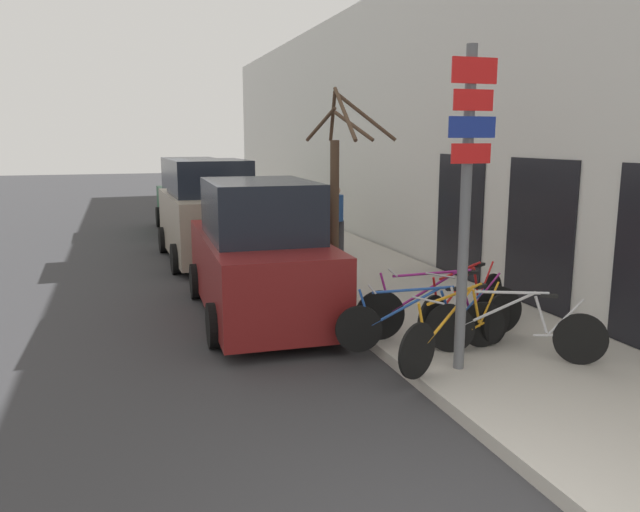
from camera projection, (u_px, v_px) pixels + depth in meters
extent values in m
plane|color=#333335|center=(221.00, 263.00, 14.63)|extent=(80.00, 80.00, 0.00)
cube|color=#ADA89E|center=(296.00, 237.00, 18.02)|extent=(3.20, 32.00, 0.15)
cube|color=silver|center=(353.00, 125.00, 17.95)|extent=(0.20, 32.00, 6.50)
cube|color=black|center=(539.00, 234.00, 10.06)|extent=(0.03, 1.69, 2.42)
cube|color=black|center=(459.00, 216.00, 12.39)|extent=(0.03, 1.69, 2.42)
cylinder|color=#595B60|center=(465.00, 213.00, 7.19)|extent=(0.13, 0.13, 3.76)
cube|color=red|center=(475.00, 70.00, 6.83)|extent=(0.56, 0.02, 0.28)
cube|color=red|center=(473.00, 100.00, 6.89)|extent=(0.49, 0.02, 0.23)
cube|color=navy|center=(472.00, 127.00, 6.94)|extent=(0.59, 0.02, 0.24)
cube|color=red|center=(471.00, 153.00, 7.00)|extent=(0.50, 0.02, 0.22)
cylinder|color=black|center=(450.00, 328.00, 8.04)|extent=(0.55, 0.39, 0.64)
cylinder|color=black|center=(580.00, 339.00, 7.60)|extent=(0.55, 0.39, 0.64)
cylinder|color=#B7B7BC|center=(498.00, 309.00, 7.82)|extent=(0.75, 0.53, 0.53)
cylinder|color=#B7B7BC|center=(506.00, 292.00, 7.75)|extent=(0.86, 0.61, 0.08)
cylinder|color=#B7B7BC|center=(541.00, 314.00, 7.68)|extent=(0.18, 0.14, 0.46)
cylinder|color=#B7B7BC|center=(557.00, 335.00, 7.67)|extent=(0.47, 0.34, 0.08)
cylinder|color=#B7B7BC|center=(565.00, 318.00, 7.61)|extent=(0.36, 0.26, 0.52)
cylinder|color=#B7B7BC|center=(457.00, 308.00, 7.97)|extent=(0.17, 0.13, 0.56)
cube|color=black|center=(549.00, 296.00, 7.61)|extent=(0.21, 0.18, 0.04)
cylinder|color=#99999E|center=(464.00, 288.00, 7.89)|extent=(0.27, 0.38, 0.02)
cylinder|color=black|center=(417.00, 351.00, 7.15)|extent=(0.61, 0.33, 0.67)
cylinder|color=black|center=(496.00, 320.00, 8.38)|extent=(0.61, 0.33, 0.67)
cylinder|color=orange|center=(451.00, 314.00, 7.55)|extent=(0.90, 0.48, 0.55)
cylinder|color=orange|center=(456.00, 294.00, 7.57)|extent=(1.05, 0.56, 0.09)
cylinder|color=orange|center=(476.00, 307.00, 7.96)|extent=(0.20, 0.13, 0.48)
cylinder|color=orange|center=(484.00, 323.00, 8.16)|extent=(0.57, 0.31, 0.08)
cylinder|color=orange|center=(489.00, 304.00, 8.18)|extent=(0.43, 0.24, 0.54)
cylinder|color=orange|center=(422.00, 325.00, 7.16)|extent=(0.20, 0.12, 0.58)
cube|color=black|center=(481.00, 286.00, 7.97)|extent=(0.21, 0.16, 0.04)
cylinder|color=#99999E|center=(428.00, 300.00, 7.17)|extent=(0.22, 0.40, 0.02)
cylinder|color=black|center=(359.00, 329.00, 8.04)|extent=(0.61, 0.15, 0.62)
cylinder|color=black|center=(483.00, 325.00, 8.23)|extent=(0.61, 0.15, 0.62)
cylinder|color=#1E4799|center=(406.00, 306.00, 8.06)|extent=(0.92, 0.22, 0.51)
cylinder|color=#1E4799|center=(413.00, 290.00, 8.03)|extent=(1.07, 0.24, 0.08)
cylinder|color=#1E4799|center=(447.00, 307.00, 8.13)|extent=(0.20, 0.07, 0.45)
cylinder|color=#1E4799|center=(461.00, 324.00, 8.20)|extent=(0.58, 0.14, 0.08)
cylinder|color=#1E4799|center=(468.00, 308.00, 8.16)|extent=(0.43, 0.11, 0.50)
cylinder|color=#1E4799|center=(365.00, 309.00, 8.00)|extent=(0.20, 0.07, 0.53)
cube|color=black|center=(454.00, 289.00, 8.09)|extent=(0.21, 0.12, 0.04)
cylinder|color=#99999E|center=(372.00, 289.00, 7.97)|extent=(0.11, 0.44, 0.02)
cylinder|color=black|center=(380.00, 315.00, 8.53)|extent=(0.69, 0.15, 0.70)
cylinder|color=black|center=(498.00, 311.00, 8.76)|extent=(0.69, 0.15, 0.70)
cylinder|color=#8C1E72|center=(426.00, 291.00, 8.55)|extent=(0.95, 0.20, 0.57)
cylinder|color=#8C1E72|center=(432.00, 273.00, 8.52)|extent=(1.10, 0.22, 0.09)
cylinder|color=#8C1E72|center=(464.00, 291.00, 8.64)|extent=(0.21, 0.07, 0.50)
cylinder|color=#8C1E72|center=(478.00, 310.00, 8.71)|extent=(0.59, 0.13, 0.08)
cylinder|color=#8C1E72|center=(484.00, 292.00, 8.68)|extent=(0.45, 0.10, 0.56)
cylinder|color=#8C1E72|center=(386.00, 294.00, 8.48)|extent=(0.20, 0.07, 0.60)
cube|color=black|center=(471.00, 272.00, 8.60)|extent=(0.21, 0.11, 0.04)
cylinder|color=#99999E|center=(393.00, 273.00, 8.44)|extent=(0.10, 0.44, 0.02)
cylinder|color=black|center=(432.00, 320.00, 8.30)|extent=(0.61, 0.39, 0.69)
cylinder|color=black|center=(491.00, 296.00, 9.61)|extent=(0.61, 0.39, 0.69)
cylinder|color=red|center=(457.00, 288.00, 8.73)|extent=(0.86, 0.55, 0.57)
cylinder|color=red|center=(461.00, 271.00, 8.75)|extent=(1.00, 0.63, 0.09)
cylinder|color=red|center=(476.00, 283.00, 9.16)|extent=(0.20, 0.14, 0.49)
cylinder|color=red|center=(482.00, 298.00, 9.38)|extent=(0.54, 0.35, 0.08)
cylinder|color=red|center=(486.00, 281.00, 9.40)|extent=(0.41, 0.27, 0.55)
cylinder|color=red|center=(436.00, 298.00, 8.31)|extent=(0.19, 0.14, 0.59)
cube|color=black|center=(480.00, 265.00, 9.18)|extent=(0.21, 0.17, 0.04)
cylinder|color=#99999E|center=(440.00, 275.00, 8.32)|extent=(0.25, 0.39, 0.02)
cube|color=maroon|center=(259.00, 271.00, 10.18)|extent=(1.90, 4.62, 1.16)
cube|color=black|center=(260.00, 209.00, 9.82)|extent=(1.66, 2.42, 0.90)
cylinder|color=black|center=(197.00, 281.00, 11.35)|extent=(0.24, 0.64, 0.64)
cylinder|color=black|center=(291.00, 275.00, 11.84)|extent=(0.24, 0.64, 0.64)
cylinder|color=black|center=(215.00, 325.00, 8.68)|extent=(0.24, 0.64, 0.64)
cylinder|color=black|center=(337.00, 315.00, 9.17)|extent=(0.24, 0.64, 0.64)
cube|color=gray|center=(209.00, 224.00, 14.87)|extent=(2.01, 4.42, 1.39)
cube|color=black|center=(208.00, 177.00, 14.50)|extent=(1.76, 2.32, 0.82)
cylinder|color=black|center=(164.00, 240.00, 15.92)|extent=(0.24, 0.67, 0.66)
cylinder|color=black|center=(236.00, 236.00, 16.54)|extent=(0.24, 0.67, 0.66)
cylinder|color=black|center=(177.00, 259.00, 13.41)|extent=(0.24, 0.67, 0.66)
cylinder|color=black|center=(261.00, 253.00, 14.03)|extent=(0.24, 0.67, 0.66)
cube|color=#144728|center=(191.00, 208.00, 19.55)|extent=(1.81, 4.15, 1.12)
cube|color=black|center=(190.00, 174.00, 19.20)|extent=(1.59, 2.17, 0.99)
cylinder|color=black|center=(160.00, 217.00, 20.52)|extent=(0.24, 0.67, 0.66)
cylinder|color=black|center=(211.00, 215.00, 21.08)|extent=(0.24, 0.67, 0.66)
cylinder|color=black|center=(168.00, 227.00, 18.17)|extent=(0.24, 0.67, 0.66)
cylinder|color=black|center=(226.00, 225.00, 18.72)|extent=(0.24, 0.67, 0.66)
cylinder|color=#333338|center=(331.00, 237.00, 14.93)|extent=(0.15, 0.15, 0.79)
cylinder|color=#333338|center=(341.00, 237.00, 15.05)|extent=(0.15, 0.15, 0.79)
cylinder|color=navy|center=(336.00, 208.00, 14.86)|extent=(0.36, 0.36, 0.62)
sphere|color=tan|center=(336.00, 190.00, 14.78)|extent=(0.21, 0.21, 0.21)
cylinder|color=#4C3828|center=(334.00, 218.00, 11.04)|extent=(0.16, 0.16, 2.70)
cylinder|color=#4C3828|center=(354.00, 126.00, 10.51)|extent=(0.52, 0.71, 0.53)
cylinder|color=#4C3828|center=(345.00, 113.00, 10.07)|extent=(0.19, 1.37, 0.92)
cylinder|color=#4C3828|center=(365.00, 116.00, 10.73)|extent=(1.07, 0.38, 0.86)
cylinder|color=#4C3828|center=(321.00, 125.00, 11.13)|extent=(0.30, 0.96, 0.60)
cylinder|color=#4C3828|center=(333.00, 117.00, 11.06)|extent=(0.23, 0.75, 0.86)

